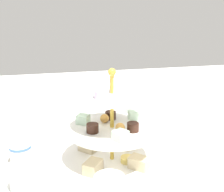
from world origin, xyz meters
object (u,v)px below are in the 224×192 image
object	(u,v)px
tiered_serving_stand	(112,136)
water_glass_tall_right	(134,111)
water_glass_short_left	(24,176)
teacup_with_saucer	(21,154)
butter_knife_right	(54,131)
butter_knife_left	(221,170)

from	to	relation	value
tiered_serving_stand	water_glass_tall_right	bearing A→B (deg)	57.94
water_glass_short_left	teacup_with_saucer	distance (m)	0.13
water_glass_tall_right	teacup_with_saucer	xyz separation A→B (m)	(-0.36, -0.14, -0.04)
teacup_with_saucer	butter_knife_right	bearing A→B (deg)	63.64
water_glass_short_left	butter_knife_right	xyz separation A→B (m)	(0.08, 0.31, -0.03)
teacup_with_saucer	tiered_serving_stand	bearing A→B (deg)	-13.31
water_glass_tall_right	butter_knife_right	distance (m)	0.28
butter_knife_right	tiered_serving_stand	bearing A→B (deg)	81.16
butter_knife_right	water_glass_tall_right	bearing A→B (deg)	130.47
teacup_with_saucer	butter_knife_right	distance (m)	0.21
butter_knife_right	teacup_with_saucer	bearing A→B (deg)	23.87
water_glass_tall_right	water_glass_short_left	bearing A→B (deg)	-142.25
teacup_with_saucer	butter_knife_right	size ratio (longest dim) A/B	0.53
tiered_serving_stand	water_glass_short_left	size ratio (longest dim) A/B	4.33
teacup_with_saucer	butter_knife_left	world-z (taller)	teacup_with_saucer
water_glass_tall_right	butter_knife_right	world-z (taller)	water_glass_tall_right
water_glass_tall_right	butter_knife_left	distance (m)	0.34
water_glass_tall_right	tiered_serving_stand	bearing A→B (deg)	-122.06
water_glass_tall_right	water_glass_short_left	size ratio (longest dim) A/B	2.03
butter_knife_left	butter_knife_right	xyz separation A→B (m)	(-0.40, 0.35, 0.00)
water_glass_tall_right	butter_knife_left	size ratio (longest dim) A/B	0.78
water_glass_short_left	butter_knife_left	bearing A→B (deg)	-4.40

